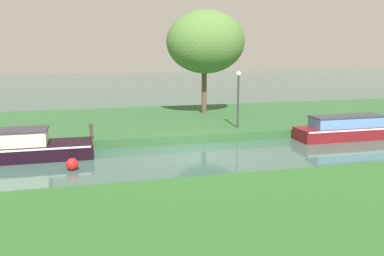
# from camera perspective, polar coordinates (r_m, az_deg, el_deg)

# --- Properties ---
(ground_plane) EXTENTS (120.00, 120.00, 0.00)m
(ground_plane) POSITION_cam_1_polar(r_m,az_deg,el_deg) (17.15, 1.15, -3.68)
(ground_plane) COLOR #37574D
(riverbank_far) EXTENTS (72.00, 10.00, 0.40)m
(riverbank_far) POSITION_cam_1_polar(r_m,az_deg,el_deg) (23.77, -3.49, 0.88)
(riverbank_far) COLOR #2D592D
(riverbank_far) RESTS_ON ground_plane
(riverbank_near) EXTENTS (72.00, 10.00, 0.40)m
(riverbank_near) POSITION_cam_1_polar(r_m,az_deg,el_deg) (9.28, 17.22, -15.85)
(riverbank_near) COLOR #295C25
(riverbank_near) RESTS_ON ground_plane
(maroon_barge) EXTENTS (5.99, 1.48, 1.13)m
(maroon_barge) POSITION_cam_1_polar(r_m,az_deg,el_deg) (21.62, 21.08, -0.10)
(maroon_barge) COLOR maroon
(maroon_barge) RESTS_ON ground_plane
(willow_tree_left) EXTENTS (4.64, 3.83, 6.11)m
(willow_tree_left) POSITION_cam_1_polar(r_m,az_deg,el_deg) (24.95, 1.88, 11.64)
(willow_tree_left) COLOR brown
(willow_tree_left) RESTS_ON riverbank_far
(lamp_post) EXTENTS (0.24, 0.24, 2.80)m
(lamp_post) POSITION_cam_1_polar(r_m,az_deg,el_deg) (20.65, 6.32, 4.85)
(lamp_post) COLOR #333338
(lamp_post) RESTS_ON riverbank_far
(mooring_post_near) EXTENTS (0.15, 0.15, 0.69)m
(mooring_post_near) POSITION_cam_1_polar(r_m,az_deg,el_deg) (18.64, -13.58, -0.45)
(mooring_post_near) COLOR #46332B
(mooring_post_near) RESTS_ON riverbank_far
(channel_buoy) EXTENTS (0.44, 0.44, 0.44)m
(channel_buoy) POSITION_cam_1_polar(r_m,az_deg,el_deg) (15.58, -16.02, -4.77)
(channel_buoy) COLOR red
(channel_buoy) RESTS_ON ground_plane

